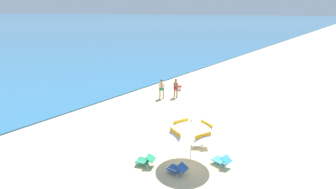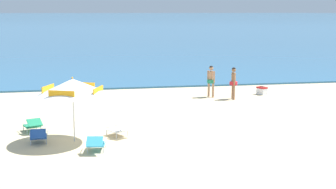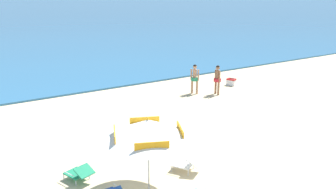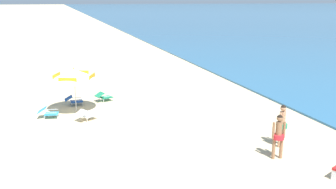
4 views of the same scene
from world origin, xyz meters
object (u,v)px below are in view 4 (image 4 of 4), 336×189
at_px(lounge_chair_under_umbrella, 48,112).
at_px(lounge_chair_facing_sea, 86,115).
at_px(lounge_chair_spare_folded, 104,96).
at_px(person_standing_near_shore, 282,123).
at_px(lounge_chair_beside_umbrella, 74,100).
at_px(person_standing_beside, 279,133).
at_px(beach_umbrella_striped_main, 74,75).

distance_m(lounge_chair_under_umbrella, lounge_chair_facing_sea, 1.87).
relative_size(lounge_chair_spare_folded, person_standing_near_shore, 0.63).
relative_size(lounge_chair_beside_umbrella, person_standing_beside, 0.58).
xyz_separation_m(lounge_chair_beside_umbrella, person_standing_beside, (8.80, 6.35, 0.64)).
bearing_deg(lounge_chair_facing_sea, lounge_chair_beside_umbrella, -171.53).
relative_size(lounge_chair_under_umbrella, lounge_chair_spare_folded, 0.96).
height_order(lounge_chair_under_umbrella, lounge_chair_beside_umbrella, lounge_chair_under_umbrella).
height_order(lounge_chair_facing_sea, person_standing_beside, person_standing_beside).
bearing_deg(lounge_chair_under_umbrella, lounge_chair_spare_folded, 127.00).
relative_size(beach_umbrella_striped_main, lounge_chair_under_umbrella, 3.51).
relative_size(lounge_chair_under_umbrella, person_standing_beside, 0.61).
relative_size(lounge_chair_facing_sea, lounge_chair_spare_folded, 1.02).
bearing_deg(beach_umbrella_striped_main, person_standing_near_shore, 46.42).
relative_size(beach_umbrella_striped_main, lounge_chair_beside_umbrella, 3.71).
xyz_separation_m(lounge_chair_facing_sea, lounge_chair_spare_folded, (-3.01, 1.19, 0.00)).
xyz_separation_m(beach_umbrella_striped_main, person_standing_beside, (7.64, 6.30, -0.93)).
xyz_separation_m(beach_umbrella_striped_main, lounge_chair_spare_folded, (-1.48, 1.54, -1.57)).
distance_m(lounge_chair_spare_folded, person_standing_beside, 10.30).
bearing_deg(lounge_chair_facing_sea, person_standing_near_shore, 52.32).
xyz_separation_m(person_standing_near_shore, person_standing_beside, (0.93, -0.76, -0.01)).
bearing_deg(beach_umbrella_striped_main, lounge_chair_facing_sea, 12.95).
bearing_deg(beach_umbrella_striped_main, lounge_chair_spare_folded, 133.83).
height_order(lounge_chair_under_umbrella, lounge_chair_facing_sea, lounge_chair_under_umbrella).
relative_size(lounge_chair_beside_umbrella, lounge_chair_facing_sea, 0.90).
bearing_deg(beach_umbrella_striped_main, lounge_chair_under_umbrella, -63.08).
height_order(lounge_chair_beside_umbrella, person_standing_near_shore, person_standing_near_shore).
xyz_separation_m(lounge_chair_beside_umbrella, person_standing_near_shore, (7.87, 7.10, 0.65)).
bearing_deg(person_standing_near_shore, lounge_chair_beside_umbrella, -137.93).
xyz_separation_m(lounge_chair_under_umbrella, lounge_chair_facing_sea, (0.88, 1.65, 0.00)).
distance_m(person_standing_near_shore, person_standing_beside, 1.20).
height_order(lounge_chair_beside_umbrella, lounge_chair_facing_sea, lounge_chair_beside_umbrella).
distance_m(lounge_chair_beside_umbrella, person_standing_near_shore, 10.62).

